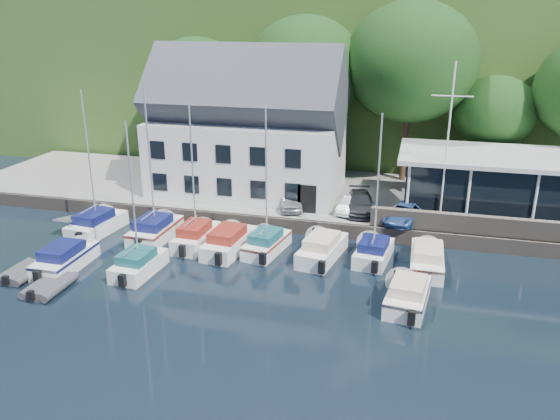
{
  "coord_description": "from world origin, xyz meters",
  "views": [
    {
      "loc": [
        5.59,
        -22.39,
        13.97
      ],
      "look_at": [
        -2.52,
        9.0,
        2.32
      ],
      "focal_mm": 35.0,
      "sensor_mm": 36.0,
      "label": 1
    }
  ],
  "objects_px": {
    "boat_r1_0": "(90,164)",
    "boat_r2_4": "(408,292)",
    "car_silver": "(290,199)",
    "boat_r1_6": "(377,192)",
    "boat_r1_7": "(427,256)",
    "boat_r2_0": "(65,256)",
    "car_dgrey": "(360,203)",
    "boat_r1_5": "(322,246)",
    "club_pavilion": "(496,183)",
    "boat_r2_1": "(133,201)",
    "boat_r1_1": "(150,169)",
    "dinghy_0": "(23,271)",
    "boat_r1_3": "(229,239)",
    "boat_r1_4": "(266,184)",
    "harbor_building": "(247,135)",
    "flagpole": "(447,146)",
    "car_white": "(351,205)",
    "car_blue": "(405,213)",
    "boat_r1_2": "(193,174)",
    "dinghy_1": "(49,284)"
  },
  "relations": [
    {
      "from": "harbor_building",
      "to": "boat_r2_1",
      "type": "xyz_separation_m",
      "value": [
        -2.26,
        -13.59,
        -1.0
      ]
    },
    {
      "from": "boat_r1_0",
      "to": "boat_r1_6",
      "type": "relative_size",
      "value": 1.11
    },
    {
      "from": "boat_r1_0",
      "to": "boat_r2_0",
      "type": "bearing_deg",
      "value": -70.65
    },
    {
      "from": "car_silver",
      "to": "boat_r1_6",
      "type": "bearing_deg",
      "value": -58.48
    },
    {
      "from": "boat_r2_1",
      "to": "boat_r1_4",
      "type": "bearing_deg",
      "value": 39.87
    },
    {
      "from": "boat_r1_1",
      "to": "boat_r1_6",
      "type": "height_order",
      "value": "boat_r1_1"
    },
    {
      "from": "boat_r1_0",
      "to": "boat_r2_4",
      "type": "relative_size",
      "value": 1.65
    },
    {
      "from": "boat_r1_4",
      "to": "boat_r2_4",
      "type": "relative_size",
      "value": 1.54
    },
    {
      "from": "boat_r1_0",
      "to": "boat_r1_1",
      "type": "xyz_separation_m",
      "value": [
        4.33,
        0.0,
        -0.01
      ]
    },
    {
      "from": "boat_r2_1",
      "to": "boat_r2_4",
      "type": "xyz_separation_m",
      "value": [
        14.99,
        0.05,
        -3.59
      ]
    },
    {
      "from": "boat_r1_0",
      "to": "boat_r1_7",
      "type": "distance_m",
      "value": 22.04
    },
    {
      "from": "boat_r2_0",
      "to": "car_silver",
      "type": "bearing_deg",
      "value": 43.85
    },
    {
      "from": "club_pavilion",
      "to": "boat_r1_6",
      "type": "relative_size",
      "value": 1.53
    },
    {
      "from": "car_white",
      "to": "car_silver",
      "type": "bearing_deg",
      "value": -162.71
    },
    {
      "from": "car_white",
      "to": "boat_r1_4",
      "type": "height_order",
      "value": "boat_r1_4"
    },
    {
      "from": "car_blue",
      "to": "boat_r1_0",
      "type": "bearing_deg",
      "value": -149.57
    },
    {
      "from": "car_dgrey",
      "to": "boat_r1_5",
      "type": "xyz_separation_m",
      "value": [
        -1.5,
        -6.16,
        -0.86
      ]
    },
    {
      "from": "boat_r1_0",
      "to": "car_white",
      "type": "bearing_deg",
      "value": 24.61
    },
    {
      "from": "boat_r2_0",
      "to": "boat_r1_5",
      "type": "bearing_deg",
      "value": 18.73
    },
    {
      "from": "car_dgrey",
      "to": "boat_r1_4",
      "type": "height_order",
      "value": "boat_r1_4"
    },
    {
      "from": "boat_r2_0",
      "to": "car_blue",
      "type": "bearing_deg",
      "value": 26.96
    },
    {
      "from": "harbor_building",
      "to": "car_blue",
      "type": "relative_size",
      "value": 3.9
    },
    {
      "from": "car_silver",
      "to": "flagpole",
      "type": "bearing_deg",
      "value": -21.81
    },
    {
      "from": "boat_r1_1",
      "to": "dinghy_1",
      "type": "bearing_deg",
      "value": -103.71
    },
    {
      "from": "boat_r2_1",
      "to": "dinghy_0",
      "type": "height_order",
      "value": "boat_r2_1"
    },
    {
      "from": "flagpole",
      "to": "boat_r2_4",
      "type": "relative_size",
      "value": 1.79
    },
    {
      "from": "harbor_building",
      "to": "boat_r1_2",
      "type": "xyz_separation_m",
      "value": [
        -0.65,
        -9.03,
        -0.61
      ]
    },
    {
      "from": "flagpole",
      "to": "boat_r1_1",
      "type": "bearing_deg",
      "value": -164.59
    },
    {
      "from": "boat_r1_2",
      "to": "boat_r1_7",
      "type": "relative_size",
      "value": 1.43
    },
    {
      "from": "boat_r1_1",
      "to": "dinghy_0",
      "type": "relative_size",
      "value": 3.22
    },
    {
      "from": "club_pavilion",
      "to": "car_white",
      "type": "relative_size",
      "value": 3.99
    },
    {
      "from": "boat_r1_1",
      "to": "boat_r2_1",
      "type": "relative_size",
      "value": 1.09
    },
    {
      "from": "boat_r1_3",
      "to": "boat_r1_7",
      "type": "relative_size",
      "value": 1.0
    },
    {
      "from": "car_blue",
      "to": "boat_r2_1",
      "type": "distance_m",
      "value": 17.45
    },
    {
      "from": "boat_r2_1",
      "to": "flagpole",
      "type": "bearing_deg",
      "value": 33.99
    },
    {
      "from": "club_pavilion",
      "to": "boat_r2_4",
      "type": "distance_m",
      "value": 14.25
    },
    {
      "from": "boat_r1_7",
      "to": "dinghy_1",
      "type": "distance_m",
      "value": 21.07
    },
    {
      "from": "car_white",
      "to": "boat_r1_0",
      "type": "xyz_separation_m",
      "value": [
        -16.47,
        -5.61,
        3.23
      ]
    },
    {
      "from": "club_pavilion",
      "to": "boat_r1_7",
      "type": "xyz_separation_m",
      "value": [
        -4.34,
        -8.35,
        -2.3
      ]
    },
    {
      "from": "boat_r1_0",
      "to": "flagpole",
      "type": "bearing_deg",
      "value": 18.33
    },
    {
      "from": "flagpole",
      "to": "boat_r1_0",
      "type": "xyz_separation_m",
      "value": [
        -22.38,
        -4.98,
        -1.4
      ]
    },
    {
      "from": "boat_r1_6",
      "to": "boat_r1_1",
      "type": "bearing_deg",
      "value": -172.11
    },
    {
      "from": "car_white",
      "to": "boat_r1_7",
      "type": "xyz_separation_m",
      "value": [
        5.2,
        -5.78,
        -0.79
      ]
    },
    {
      "from": "boat_r1_0",
      "to": "boat_r1_7",
      "type": "bearing_deg",
      "value": 5.36
    },
    {
      "from": "boat_r1_5",
      "to": "car_silver",
      "type": "bearing_deg",
      "value": 130.66
    },
    {
      "from": "boat_r2_0",
      "to": "flagpole",
      "type": "bearing_deg",
      "value": 25.14
    },
    {
      "from": "boat_r1_5",
      "to": "boat_r1_6",
      "type": "bearing_deg",
      "value": 18.21
    },
    {
      "from": "boat_r1_3",
      "to": "boat_r1_4",
      "type": "xyz_separation_m",
      "value": [
        2.34,
        0.4,
        3.66
      ]
    },
    {
      "from": "club_pavilion",
      "to": "boat_r2_0",
      "type": "relative_size",
      "value": 2.09
    },
    {
      "from": "boat_r1_7",
      "to": "boat_r2_1",
      "type": "distance_m",
      "value": 16.99
    }
  ]
}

